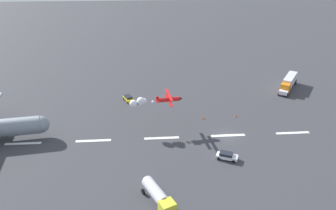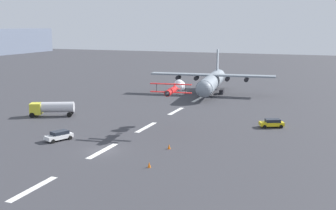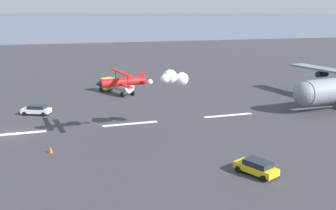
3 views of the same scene
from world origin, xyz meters
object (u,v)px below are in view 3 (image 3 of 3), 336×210
Objects in this scene: stunt_biplane_red at (156,79)px; fuel_tanker_truck at (116,85)px; followme_car_yellow at (257,167)px; airport_staff_sedan at (37,110)px; traffic_cone_far at (51,150)px.

stunt_biplane_red is 1.43× the size of fuel_tanker_truck.
followme_car_yellow is (6.48, -42.63, -0.93)m from fuel_tanker_truck.
stunt_biplane_red is 27.06m from fuel_tanker_truck.
fuel_tanker_truck is 1.87× the size of airport_staff_sedan.
stunt_biplane_red is at bearing -42.67° from airport_staff_sedan.
fuel_tanker_truck is 43.13m from followme_car_yellow.
fuel_tanker_truck is at bearing 67.05° from traffic_cone_far.
fuel_tanker_truck is 11.77× the size of traffic_cone_far.
fuel_tanker_truck is at bearing 91.70° from stunt_biplane_red.
airport_staff_sedan is at bearing 137.33° from stunt_biplane_red.
followme_car_yellow is at bearing -32.64° from traffic_cone_far.
airport_staff_sedan is at bearing -140.35° from fuel_tanker_truck.
airport_staff_sedan is (-21.20, 30.42, 0.00)m from followme_car_yellow.
traffic_cone_far is (-13.61, -3.77, -6.82)m from stunt_biplane_red.
followme_car_yellow is at bearing -55.13° from airport_staff_sedan.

